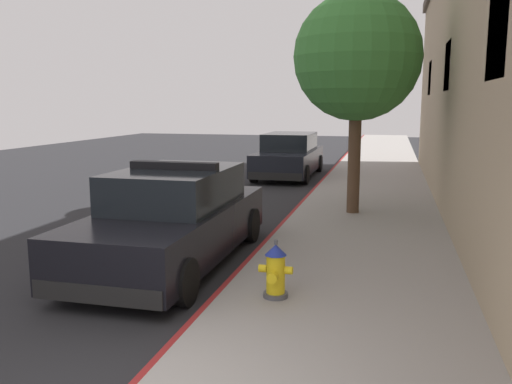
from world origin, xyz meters
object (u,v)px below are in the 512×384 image
object	(u,v)px
parked_car_silver_ahead	(289,156)
fire_hydrant	(276,271)
police_cruiser	(174,219)
street_tree	(357,58)

from	to	relation	value
parked_car_silver_ahead	fire_hydrant	distance (m)	12.64
police_cruiser	fire_hydrant	bearing A→B (deg)	-36.88
street_tree	fire_hydrant	bearing A→B (deg)	-95.62
police_cruiser	parked_car_silver_ahead	size ratio (longest dim) A/B	1.00
police_cruiser	street_tree	bearing A→B (deg)	58.43
police_cruiser	street_tree	size ratio (longest dim) A/B	0.99
fire_hydrant	street_tree	distance (m)	6.58
fire_hydrant	police_cruiser	bearing A→B (deg)	143.12
parked_car_silver_ahead	street_tree	size ratio (longest dim) A/B	0.99
parked_car_silver_ahead	street_tree	world-z (taller)	street_tree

